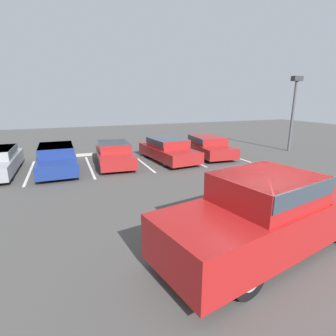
{
  "coord_description": "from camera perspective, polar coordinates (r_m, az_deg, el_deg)",
  "views": [
    {
      "loc": [
        -4.31,
        -4.27,
        3.49
      ],
      "look_at": [
        -0.9,
        4.34,
        1.0
      ],
      "focal_mm": 28.0,
      "sensor_mm": 36.0,
      "label": 1
    }
  ],
  "objects": [
    {
      "name": "ground_plane",
      "position": [
        7.0,
        21.22,
        -15.98
      ],
      "size": [
        60.0,
        60.0,
        0.0
      ],
      "primitive_type": "plane",
      "color": "#4C4947"
    },
    {
      "name": "stall_stripe_b",
      "position": [
        14.37,
        -27.88,
        -0.78
      ],
      "size": [
        0.12,
        4.76,
        0.01
      ],
      "primitive_type": "cube",
      "color": "white",
      "rests_on": "ground_plane"
    },
    {
      "name": "stall_stripe_c",
      "position": [
        14.31,
        -16.65,
        0.3
      ],
      "size": [
        0.12,
        4.76,
        0.01
      ],
      "primitive_type": "cube",
      "color": "white",
      "rests_on": "ground_plane"
    },
    {
      "name": "stall_stripe_d",
      "position": [
        14.79,
        -5.74,
        1.34
      ],
      "size": [
        0.12,
        4.76,
        0.01
      ],
      "primitive_type": "cube",
      "color": "white",
      "rests_on": "ground_plane"
    },
    {
      "name": "stall_stripe_e",
      "position": [
        15.77,
        4.16,
        2.23
      ],
      "size": [
        0.12,
        4.76,
        0.01
      ],
      "primitive_type": "cube",
      "color": "white",
      "rests_on": "ground_plane"
    },
    {
      "name": "stall_stripe_f",
      "position": [
        17.17,
        12.68,
        2.95
      ],
      "size": [
        0.12,
        4.76,
        0.01
      ],
      "primitive_type": "cube",
      "color": "white",
      "rests_on": "ground_plane"
    },
    {
      "name": "pickup_truck",
      "position": [
        6.67,
        21.79,
        -8.73
      ],
      "size": [
        6.15,
        3.06,
        1.87
      ],
      "rotation": [
        0.0,
        0.0,
        0.2
      ],
      "color": "#A51919",
      "rests_on": "ground_plane"
    },
    {
      "name": "parked_sedan_b",
      "position": [
        14.05,
        -23.04,
        2.24
      ],
      "size": [
        1.82,
        4.72,
        1.25
      ],
      "rotation": [
        0.0,
        0.0,
        -1.56
      ],
      "color": "navy",
      "rests_on": "ground_plane"
    },
    {
      "name": "parked_sedan_c",
      "position": [
        14.44,
        -11.66,
        3.3
      ],
      "size": [
        2.04,
        4.56,
        1.18
      ],
      "rotation": [
        0.0,
        0.0,
        -1.64
      ],
      "color": "maroon",
      "rests_on": "ground_plane"
    },
    {
      "name": "parked_sedan_d",
      "position": [
        14.96,
        0.0,
        4.19
      ],
      "size": [
        2.27,
        4.64,
        1.26
      ],
      "rotation": [
        0.0,
        0.0,
        -1.47
      ],
      "color": "maroon",
      "rests_on": "ground_plane"
    },
    {
      "name": "parked_sedan_e",
      "position": [
        16.41,
        8.58,
        4.89
      ],
      "size": [
        2.16,
        4.52,
        1.2
      ],
      "rotation": [
        0.0,
        0.0,
        -1.64
      ],
      "color": "maroon",
      "rests_on": "ground_plane"
    },
    {
      "name": "light_post",
      "position": [
        19.38,
        25.74,
        12.45
      ],
      "size": [
        0.7,
        0.36,
        4.82
      ],
      "color": "#515156",
      "rests_on": "ground_plane"
    },
    {
      "name": "traffic_cone",
      "position": [
        11.32,
        26.53,
        -3.16
      ],
      "size": [
        0.42,
        0.42,
        0.57
      ],
      "color": "black",
      "rests_on": "ground_plane"
    },
    {
      "name": "wheel_stop_curb",
      "position": [
        17.06,
        -18.03,
        2.74
      ],
      "size": [
        1.91,
        0.2,
        0.14
      ],
      "primitive_type": "cube",
      "color": "#B7B2A8",
      "rests_on": "ground_plane"
    }
  ]
}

